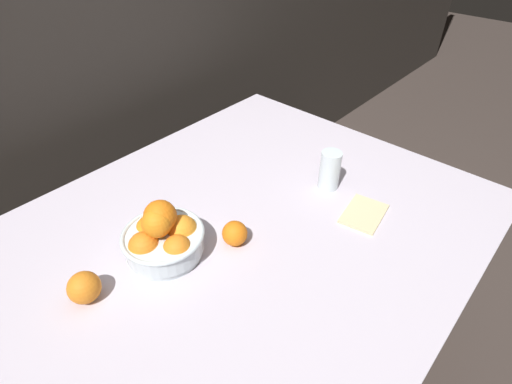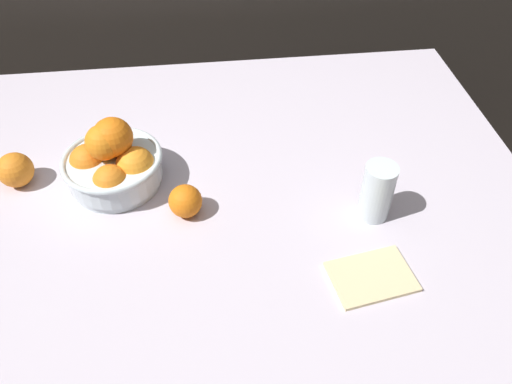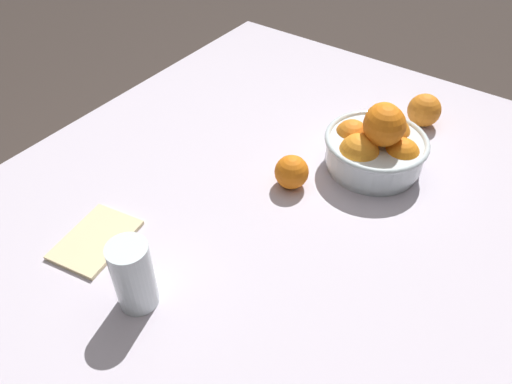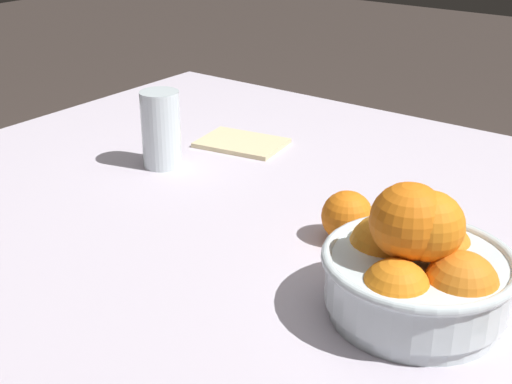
% 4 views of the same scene
% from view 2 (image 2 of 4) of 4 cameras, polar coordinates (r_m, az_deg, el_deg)
% --- Properties ---
extents(ground_plane, '(12.00, 12.00, 0.00)m').
position_cam_2_polar(ground_plane, '(1.69, -2.28, -18.97)').
color(ground_plane, '#3D332D').
extents(dining_table, '(1.36, 1.14, 0.75)m').
position_cam_2_polar(dining_table, '(1.12, -3.27, -3.28)').
color(dining_table, silver).
rests_on(dining_table, ground_plane).
extents(fruit_bowl, '(0.21, 0.21, 0.16)m').
position_cam_2_polar(fruit_bowl, '(1.11, -16.02, 3.25)').
color(fruit_bowl, silver).
rests_on(fruit_bowl, dining_table).
extents(juice_glass, '(0.06, 0.06, 0.13)m').
position_cam_2_polar(juice_glass, '(1.03, 13.59, -0.25)').
color(juice_glass, '#F4A314').
rests_on(juice_glass, dining_table).
extents(orange_loose_near_bowl, '(0.08, 0.08, 0.08)m').
position_cam_2_polar(orange_loose_near_bowl, '(1.20, -25.80, 2.29)').
color(orange_loose_near_bowl, orange).
rests_on(orange_loose_near_bowl, dining_table).
extents(orange_loose_front, '(0.07, 0.07, 0.07)m').
position_cam_2_polar(orange_loose_front, '(1.03, -8.07, -1.03)').
color(orange_loose_front, orange).
rests_on(orange_loose_front, dining_table).
extents(napkin, '(0.17, 0.13, 0.01)m').
position_cam_2_polar(napkin, '(0.96, 13.07, -9.40)').
color(napkin, beige).
rests_on(napkin, dining_table).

